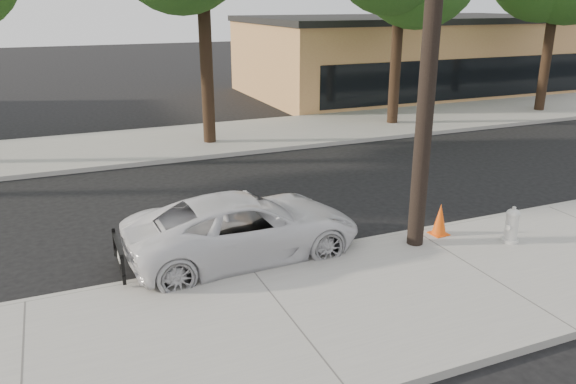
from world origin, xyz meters
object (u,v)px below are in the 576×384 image
(fire_hydrant, at_px, (512,226))
(traffic_cone, at_px, (440,220))
(police_cruiser, at_px, (244,227))
(utility_pole, at_px, (432,20))

(fire_hydrant, xyz_separation_m, traffic_cone, (-1.15, 0.92, -0.02))
(police_cruiser, bearing_deg, utility_pole, -109.48)
(utility_pole, height_order, police_cruiser, utility_pole)
(utility_pole, xyz_separation_m, traffic_cone, (0.77, 0.20, -4.21))
(utility_pole, bearing_deg, traffic_cone, 14.52)
(utility_pole, bearing_deg, fire_hydrant, -20.62)
(police_cruiser, distance_m, fire_hydrant, 5.66)
(police_cruiser, xyz_separation_m, fire_hydrant, (5.37, -1.79, -0.16))
(fire_hydrant, distance_m, traffic_cone, 1.48)
(utility_pole, distance_m, fire_hydrant, 4.67)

